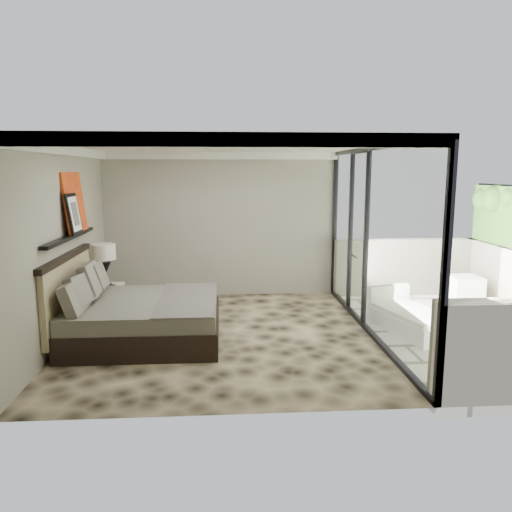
{
  "coord_description": "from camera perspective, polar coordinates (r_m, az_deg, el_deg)",
  "views": [
    {
      "loc": [
        0.02,
        -7.22,
        2.44
      ],
      "look_at": [
        0.54,
        0.4,
        1.14
      ],
      "focal_mm": 35.0,
      "sensor_mm": 36.0,
      "label": 1
    }
  ],
  "objects": [
    {
      "name": "floor",
      "position": [
        7.63,
        -3.93,
        -9.01
      ],
      "size": [
        5.0,
        5.0,
        0.0
      ],
      "primitive_type": "plane",
      "color": "black",
      "rests_on": "ground"
    },
    {
      "name": "framed_print",
      "position": [
        7.77,
        -20.13,
        4.55
      ],
      "size": [
        0.11,
        0.5,
        0.6
      ],
      "primitive_type": "cube",
      "rotation": [
        0.0,
        -0.14,
        0.0
      ],
      "color": "black",
      "rests_on": "picture_ledge"
    },
    {
      "name": "picture_ledge",
      "position": [
        7.7,
        -20.51,
        2.05
      ],
      "size": [
        0.12,
        2.2,
        0.05
      ],
      "primitive_type": "cube",
      "color": "black",
      "rests_on": "left_wall"
    },
    {
      "name": "table_lamp",
      "position": [
        8.81,
        -16.96,
        -0.32
      ],
      "size": [
        0.39,
        0.39,
        0.71
      ],
      "color": "black",
      "rests_on": "nightstand"
    },
    {
      "name": "nightstand",
      "position": [
        8.95,
        -16.56,
        -4.9
      ],
      "size": [
        0.63,
        0.63,
        0.5
      ],
      "primitive_type": "cube",
      "rotation": [
        0.0,
        0.0,
        0.33
      ],
      "color": "black",
      "rests_on": "floor"
    },
    {
      "name": "left_wall",
      "position": [
        7.64,
        -21.11,
        1.2
      ],
      "size": [
        0.02,
        5.0,
        2.8
      ],
      "primitive_type": "cube",
      "color": "gray",
      "rests_on": "floor"
    },
    {
      "name": "bed",
      "position": [
        7.54,
        -13.35,
        -6.64
      ],
      "size": [
        2.19,
        2.12,
        1.21
      ],
      "color": "black",
      "rests_on": "floor"
    },
    {
      "name": "glass_wall",
      "position": [
        7.63,
        13.1,
        1.59
      ],
      "size": [
        0.08,
        5.0,
        2.8
      ],
      "primitive_type": "cube",
      "color": "white",
      "rests_on": "floor"
    },
    {
      "name": "terrace_slab",
      "position": [
        8.51,
        22.52,
        -8.18
      ],
      "size": [
        3.0,
        5.0,
        0.12
      ],
      "primitive_type": "cube",
      "color": "beige",
      "rests_on": "ground"
    },
    {
      "name": "back_wall",
      "position": [
        9.77,
        -4.04,
        3.55
      ],
      "size": [
        4.5,
        0.02,
        2.8
      ],
      "primitive_type": "cube",
      "color": "gray",
      "rests_on": "floor"
    },
    {
      "name": "ceiling",
      "position": [
        7.23,
        -4.19,
        12.42
      ],
      "size": [
        4.5,
        5.0,
        0.02
      ],
      "primitive_type": "cube",
      "color": "silver",
      "rests_on": "back_wall"
    },
    {
      "name": "lounger",
      "position": [
        8.12,
        17.36,
        -6.93
      ],
      "size": [
        1.1,
        1.63,
        0.58
      ],
      "rotation": [
        0.0,
        0.0,
        0.26
      ],
      "color": "silver",
      "rests_on": "terrace_slab"
    },
    {
      "name": "abstract_canvas",
      "position": [
        8.02,
        -20.07,
        5.77
      ],
      "size": [
        0.13,
        0.9,
        0.9
      ],
      "primitive_type": "cube",
      "rotation": [
        0.0,
        -0.1,
        0.0
      ],
      "color": "#BE4810",
      "rests_on": "picture_ledge"
    },
    {
      "name": "ottoman",
      "position": [
        9.94,
        22.71,
        -3.7
      ],
      "size": [
        0.55,
        0.55,
        0.54
      ],
      "primitive_type": "cube",
      "rotation": [
        0.0,
        0.0,
        -0.02
      ],
      "color": "white",
      "rests_on": "terrace_slab"
    }
  ]
}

